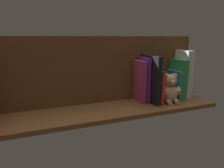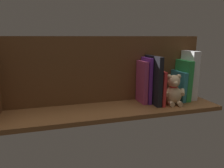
# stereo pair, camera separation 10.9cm
# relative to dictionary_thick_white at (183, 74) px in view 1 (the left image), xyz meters

# --- Properties ---
(ground_plane) EXTENTS (1.15, 0.28, 0.02)m
(ground_plane) POSITION_rel_dictionary_thick_white_xyz_m (0.49, 0.05, -0.15)
(ground_plane) COLOR brown
(shelf_back_panel) EXTENTS (1.15, 0.02, 0.37)m
(shelf_back_panel) POSITION_rel_dictionary_thick_white_xyz_m (0.49, -0.07, 0.04)
(shelf_back_panel) COLOR brown
(shelf_back_panel) RESTS_ON ground_plane
(dictionary_thick_white) EXTENTS (0.05, 0.12, 0.28)m
(dictionary_thick_white) POSITION_rel_dictionary_thick_white_xyz_m (0.00, 0.00, 0.00)
(dictionary_thick_white) COLOR white
(dictionary_thick_white) RESTS_ON ground_plane
(book_0) EXTENTS (0.04, 0.14, 0.23)m
(book_0) POSITION_rel_dictionary_thick_white_xyz_m (0.04, 0.01, -0.03)
(book_0) COLOR green
(book_0) RESTS_ON ground_plane
(book_1) EXTENTS (0.03, 0.14, 0.17)m
(book_1) POSITION_rel_dictionary_thick_white_xyz_m (0.08, 0.01, -0.06)
(book_1) COLOR teal
(book_1) RESTS_ON ground_plane
(teddy_bear) EXTENTS (0.13, 0.12, 0.17)m
(teddy_bear) POSITION_rel_dictionary_thick_white_xyz_m (0.15, 0.07, -0.07)
(teddy_bear) COLOR #D1B284
(teddy_bear) RESTS_ON ground_plane
(book_2) EXTENTS (0.02, 0.18, 0.19)m
(book_2) POSITION_rel_dictionary_thick_white_xyz_m (0.22, 0.03, -0.05)
(book_2) COLOR red
(book_2) RESTS_ON ground_plane
(book_3) EXTENTS (0.02, 0.18, 0.26)m
(book_3) POSITION_rel_dictionary_thick_white_xyz_m (0.25, 0.03, -0.01)
(book_3) COLOR black
(book_3) RESTS_ON ground_plane
(book_4) EXTENTS (0.02, 0.12, 0.25)m
(book_4) POSITION_rel_dictionary_thick_white_xyz_m (0.28, -0.00, -0.02)
(book_4) COLOR purple
(book_4) RESTS_ON ground_plane
(book_5) EXTENTS (0.02, 0.12, 0.23)m
(book_5) POSITION_rel_dictionary_thick_white_xyz_m (0.30, -0.00, -0.02)
(book_5) COLOR #B23F72
(book_5) RESTS_ON ground_plane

